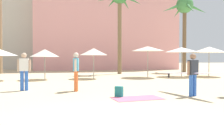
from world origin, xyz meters
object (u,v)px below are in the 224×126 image
at_px(cafe_umbrella_0, 182,50).
at_px(person_near_left, 24,70).
at_px(cafe_umbrella_3, 45,53).
at_px(cafe_umbrella_6, 94,52).
at_px(cafe_umbrella_5, 148,49).
at_px(person_mid_right, 76,70).
at_px(palm_tree_left, 120,3).
at_px(palm_tree_far_left, 185,10).
at_px(beach_towel, 137,98).
at_px(cafe_umbrella_4, 209,50).
at_px(person_near_right, 191,73).
at_px(backpack, 119,92).

relative_size(cafe_umbrella_0, person_near_left, 1.53).
xyz_separation_m(cafe_umbrella_3, cafe_umbrella_6, (3.47, 0.18, 0.11)).
distance_m(cafe_umbrella_5, person_mid_right, 8.78).
bearing_deg(person_near_left, palm_tree_left, -36.27).
xyz_separation_m(palm_tree_far_left, cafe_umbrella_5, (-6.05, -5.55, -4.33)).
xyz_separation_m(person_near_left, person_mid_right, (2.36, -0.61, 0.01)).
bearing_deg(person_mid_right, beach_towel, -38.95).
relative_size(cafe_umbrella_0, cafe_umbrella_3, 1.27).
height_order(cafe_umbrella_3, person_near_left, cafe_umbrella_3).
bearing_deg(palm_tree_left, cafe_umbrella_6, -124.16).
bearing_deg(person_mid_right, cafe_umbrella_0, 45.46).
distance_m(palm_tree_left, cafe_umbrella_0, 7.37).
xyz_separation_m(cafe_umbrella_4, person_mid_right, (-11.10, -6.59, -1.23)).
bearing_deg(cafe_umbrella_6, person_near_right, -70.35).
height_order(cafe_umbrella_3, cafe_umbrella_4, cafe_umbrella_4).
relative_size(cafe_umbrella_4, cafe_umbrella_6, 1.24).
distance_m(cafe_umbrella_6, backpack, 8.45).
bearing_deg(cafe_umbrella_5, cafe_umbrella_6, -177.83).
distance_m(cafe_umbrella_3, person_near_right, 10.58).
xyz_separation_m(cafe_umbrella_0, cafe_umbrella_6, (-7.20, -0.34, -0.20)).
bearing_deg(cafe_umbrella_6, palm_tree_left, 55.84).
height_order(palm_tree_far_left, cafe_umbrella_4, palm_tree_far_left).
relative_size(cafe_umbrella_6, person_near_left, 1.27).
bearing_deg(person_near_left, beach_towel, -125.20).
xyz_separation_m(backpack, person_mid_right, (-1.59, 1.92, 0.77)).
relative_size(palm_tree_far_left, person_near_right, 2.61).
xyz_separation_m(cafe_umbrella_6, beach_towel, (0.70, -8.69, -1.97)).
xyz_separation_m(palm_tree_far_left, palm_tree_left, (-7.35, -1.35, 0.10)).
bearing_deg(cafe_umbrella_5, cafe_umbrella_4, 0.93).
bearing_deg(palm_tree_far_left, person_near_right, -117.19).
xyz_separation_m(beach_towel, person_mid_right, (-2.20, 2.35, 0.97)).
xyz_separation_m(cafe_umbrella_0, person_mid_right, (-8.70, -6.68, -1.21)).
bearing_deg(cafe_umbrella_0, person_mid_right, -142.48).
xyz_separation_m(palm_tree_left, backpack, (-2.87, -12.62, -6.48)).
bearing_deg(beach_towel, person_near_left, 147.01).
xyz_separation_m(palm_tree_far_left, person_near_right, (-7.29, -14.19, -5.66)).
bearing_deg(cafe_umbrella_5, palm_tree_left, 107.23).
distance_m(cafe_umbrella_5, backpack, 9.62).
relative_size(palm_tree_left, person_near_right, 2.66).
height_order(palm_tree_left, cafe_umbrella_4, palm_tree_left).
bearing_deg(backpack, palm_tree_left, 23.59).
distance_m(palm_tree_far_left, person_near_right, 16.92).
bearing_deg(palm_tree_far_left, palm_tree_left, -169.59).
distance_m(palm_tree_left, backpack, 14.47).
distance_m(palm_tree_left, person_mid_right, 12.92).
height_order(cafe_umbrella_6, backpack, cafe_umbrella_6).
relative_size(cafe_umbrella_0, cafe_umbrella_4, 0.97).
distance_m(backpack, person_near_left, 4.76).
distance_m(palm_tree_left, cafe_umbrella_4, 9.00).
relative_size(person_near_right, person_mid_right, 1.74).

